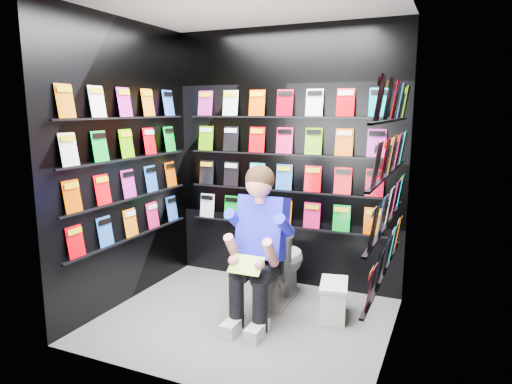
% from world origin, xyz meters
% --- Properties ---
extents(floor, '(2.40, 2.40, 0.00)m').
position_xyz_m(floor, '(0.00, 0.00, 0.00)').
color(floor, slate).
rests_on(floor, ground).
extents(ceiling, '(2.40, 2.40, 0.00)m').
position_xyz_m(ceiling, '(0.00, 0.00, 2.60)').
color(ceiling, white).
rests_on(ceiling, floor).
extents(wall_back, '(2.40, 0.04, 2.60)m').
position_xyz_m(wall_back, '(0.00, 1.00, 1.30)').
color(wall_back, black).
rests_on(wall_back, floor).
extents(wall_front, '(2.40, 0.04, 2.60)m').
position_xyz_m(wall_front, '(0.00, -1.00, 1.30)').
color(wall_front, black).
rests_on(wall_front, floor).
extents(wall_left, '(0.04, 2.00, 2.60)m').
position_xyz_m(wall_left, '(-1.20, 0.00, 1.30)').
color(wall_left, black).
rests_on(wall_left, floor).
extents(wall_right, '(0.04, 2.00, 2.60)m').
position_xyz_m(wall_right, '(1.20, 0.00, 1.30)').
color(wall_right, black).
rests_on(wall_right, floor).
extents(comics_back, '(2.10, 0.06, 1.37)m').
position_xyz_m(comics_back, '(0.00, 0.97, 1.31)').
color(comics_back, '#F6000B').
rests_on(comics_back, wall_back).
extents(comics_left, '(0.06, 1.70, 1.37)m').
position_xyz_m(comics_left, '(-1.17, 0.00, 1.31)').
color(comics_left, '#F6000B').
rests_on(comics_left, wall_left).
extents(comics_right, '(0.06, 1.70, 1.37)m').
position_xyz_m(comics_right, '(1.17, 0.00, 1.31)').
color(comics_right, '#F6000B').
rests_on(comics_right, wall_right).
extents(toilet, '(0.43, 0.76, 0.73)m').
position_xyz_m(toilet, '(0.12, 0.54, 0.37)').
color(toilet, silver).
rests_on(toilet, floor).
extents(longbox, '(0.28, 0.42, 0.29)m').
position_xyz_m(longbox, '(0.69, 0.38, 0.14)').
color(longbox, white).
rests_on(longbox, floor).
extents(longbox_lid, '(0.31, 0.44, 0.03)m').
position_xyz_m(longbox_lid, '(0.69, 0.38, 0.30)').
color(longbox_lid, white).
rests_on(longbox_lid, longbox).
extents(reader, '(0.57, 0.81, 1.48)m').
position_xyz_m(reader, '(0.12, 0.16, 0.79)').
color(reader, '#1615DC').
rests_on(reader, toilet).
extents(held_comic, '(0.27, 0.16, 0.11)m').
position_xyz_m(held_comic, '(0.12, -0.19, 0.58)').
color(held_comic, green).
rests_on(held_comic, reader).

